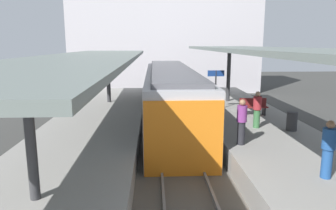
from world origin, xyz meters
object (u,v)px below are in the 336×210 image
(commuter_train, at_px, (171,95))
(passenger_near_bench, at_px, (328,149))
(litter_bin, at_px, (292,121))
(passenger_far_end, at_px, (242,121))
(platform_bench, at_px, (253,106))
(passenger_mid_platform, at_px, (257,109))
(platform_sign, at_px, (216,81))

(commuter_train, bearing_deg, passenger_near_bench, -69.19)
(litter_bin, bearing_deg, passenger_far_end, -146.89)
(platform_bench, bearing_deg, commuter_train, 153.67)
(passenger_near_bench, bearing_deg, passenger_mid_platform, 92.20)
(commuter_train, height_order, passenger_mid_platform, commuter_train)
(passenger_far_end, bearing_deg, passenger_mid_platform, 59.66)
(passenger_far_end, bearing_deg, commuter_train, 107.84)
(platform_bench, relative_size, platform_sign, 0.63)
(platform_bench, relative_size, passenger_near_bench, 0.87)
(passenger_mid_platform, bearing_deg, passenger_far_end, -120.34)
(platform_bench, height_order, litter_bin, platform_bench)
(litter_bin, relative_size, passenger_mid_platform, 0.50)
(litter_bin, height_order, passenger_mid_platform, passenger_mid_platform)
(commuter_train, height_order, passenger_far_end, commuter_train)
(platform_sign, height_order, passenger_far_end, platform_sign)
(platform_sign, relative_size, passenger_near_bench, 1.37)
(passenger_mid_platform, height_order, passenger_far_end, passenger_far_end)
(platform_bench, height_order, passenger_near_bench, passenger_near_bench)
(platform_bench, bearing_deg, platform_sign, 147.06)
(commuter_train, height_order, passenger_near_bench, commuter_train)
(platform_bench, height_order, platform_sign, platform_sign)
(passenger_mid_platform, bearing_deg, litter_bin, -21.46)
(platform_sign, height_order, litter_bin, platform_sign)
(litter_bin, bearing_deg, platform_sign, 120.61)
(commuter_train, distance_m, passenger_far_end, 7.13)
(commuter_train, distance_m, platform_sign, 2.71)
(platform_sign, distance_m, passenger_mid_platform, 3.86)
(platform_sign, bearing_deg, litter_bin, -59.39)
(platform_bench, distance_m, litter_bin, 3.08)
(litter_bin, xyz_separation_m, passenger_near_bench, (-1.14, -4.70, 0.44))
(passenger_far_end, bearing_deg, litter_bin, 33.11)
(passenger_near_bench, distance_m, passenger_mid_platform, 5.23)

